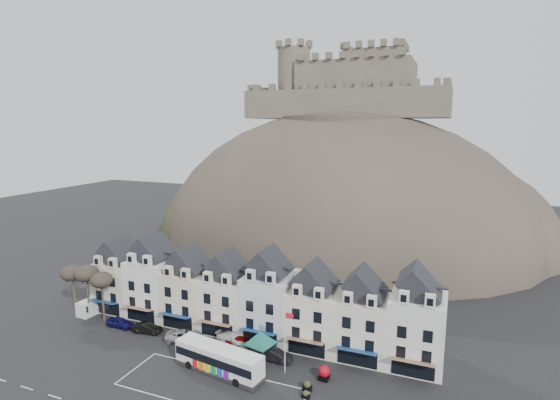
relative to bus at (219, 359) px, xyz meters
The scene contains 21 objects.
ground 4.93m from the bus, 106.93° to the right, with size 300.00×300.00×0.00m, color black.
coach_bay_markings 3.69m from the bus, 77.80° to the right, with size 22.00×7.50×0.01m, color silver.
townhouse_terrace 12.16m from the bus, 95.82° to the left, with size 54.40×9.35×11.80m.
castle_hill 64.62m from the bus, 90.07° to the left, with size 100.00×76.00×68.00m.
castle 81.19m from the bus, 90.66° to the left, with size 50.20×22.20×22.00m.
tree_left_far 31.35m from the bus, 168.56° to the left, with size 3.61×3.61×8.24m.
tree_left_mid 28.52m from the bus, 167.34° to the left, with size 3.78×3.78×8.64m.
tree_left_near 25.52m from the bus, 165.84° to the left, with size 3.43×3.43×7.84m.
bus is the anchor object (origin of this frame).
bus_shelter 5.95m from the bus, 50.72° to the left, with size 6.29×6.29×4.11m.
red_buoy 13.06m from the bus, 15.36° to the left, with size 1.45×1.45×1.79m.
flagpole 8.76m from the bus, 21.65° to the left, with size 1.19×0.20×8.27m.
white_van 29.02m from the bus, 164.73° to the left, with size 2.71×5.30×2.33m.
planter_west 11.45m from the bus, ahead, with size 1.20×0.79×1.13m.
planter_east 11.79m from the bus, ahead, with size 0.97×0.64×0.92m.
car_navy 20.88m from the bus, 165.73° to the left, with size 1.76×4.38×1.49m, color #0E0E47.
car_black 16.05m from the bus, 161.28° to the left, with size 1.56×4.46×1.47m, color black.
car_silver 10.35m from the bus, 148.91° to the left, with size 2.42×5.17×1.46m, color #A9ABB1.
car_white 7.32m from the bus, 103.82° to the left, with size 2.12×5.22×1.52m, color white.
car_maroon 7.10m from the bus, 94.32° to the left, with size 1.63×4.04×1.38m, color #650905.
car_charcoal 7.46m from the bus, 44.15° to the left, with size 1.67×4.79×1.58m, color black.
Camera 1 is at (27.11, -39.03, 30.57)m, focal length 28.00 mm.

